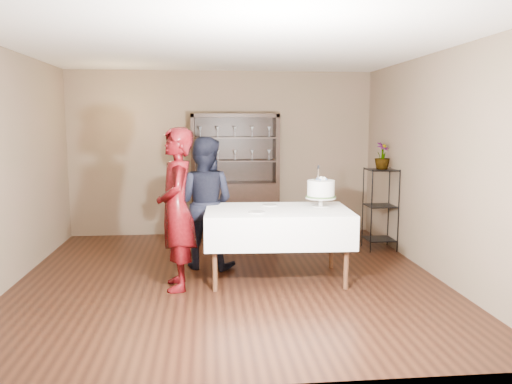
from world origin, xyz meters
TOP-DOWN VIEW (x-y plane):
  - floor at (0.00, 0.00)m, footprint 5.00×5.00m
  - ceiling at (0.00, 0.00)m, footprint 5.00×5.00m
  - back_wall at (0.00, 2.50)m, footprint 5.00×0.02m
  - wall_left at (-2.50, 0.00)m, footprint 0.02×5.00m
  - wall_right at (2.50, 0.00)m, footprint 0.02×5.00m
  - china_hutch at (0.20, 2.25)m, footprint 1.40×0.48m
  - plant_etagere at (2.28, 1.20)m, footprint 0.42×0.42m
  - cake_table at (0.57, -0.07)m, footprint 1.74×1.11m
  - woman at (-0.60, -0.28)m, footprint 0.51×0.71m
  - man at (-0.30, 0.52)m, footprint 0.97×0.86m
  - cake at (1.12, 0.05)m, footprint 0.37×0.37m
  - plate_near at (0.30, -0.29)m, footprint 0.20×0.20m
  - plate_far at (0.51, 0.18)m, footprint 0.19×0.19m
  - potted_plant at (2.28, 1.20)m, footprint 0.31×0.31m

SIDE VIEW (x-z plane):
  - floor at x=0.00m, z-range 0.00..0.00m
  - cake_table at x=0.57m, z-range 0.23..1.07m
  - plant_etagere at x=2.28m, z-range 0.05..1.25m
  - china_hutch at x=0.20m, z-range -0.34..1.66m
  - man at x=-0.30m, z-range 0.00..1.69m
  - plate_near at x=0.30m, z-range 0.85..0.86m
  - plate_far at x=0.51m, z-range 0.85..0.86m
  - woman at x=-0.60m, z-range 0.00..1.81m
  - cake at x=1.12m, z-range 0.80..1.31m
  - back_wall at x=0.00m, z-range 0.00..2.70m
  - wall_left at x=-2.50m, z-range 0.00..2.70m
  - wall_right at x=2.50m, z-range 0.00..2.70m
  - potted_plant at x=2.28m, z-range 1.19..1.58m
  - ceiling at x=0.00m, z-range 2.70..2.70m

